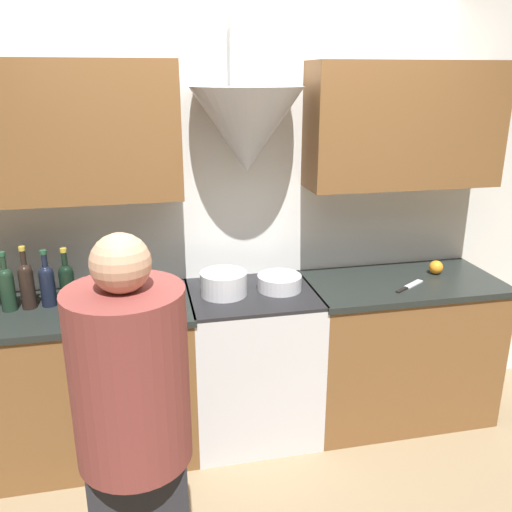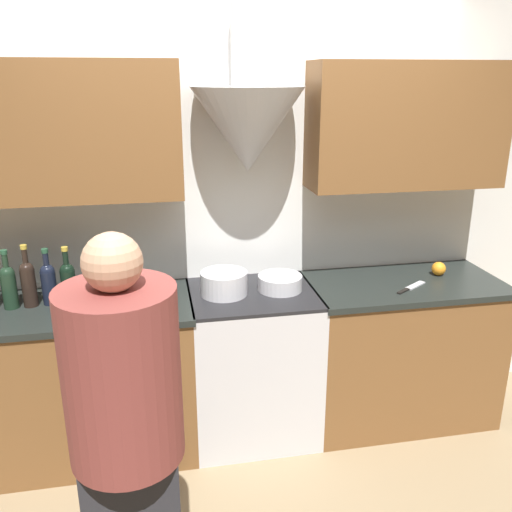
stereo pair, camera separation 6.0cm
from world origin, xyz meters
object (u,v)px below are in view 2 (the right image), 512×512
stove_range (253,363)px  wine_bottle_5 (68,280)px  wine_bottle_4 (49,281)px  wine_bottle_3 (28,281)px  person_foreground_left (128,445)px  stock_pot (224,283)px  wine_bottle_2 (9,285)px  orange_fruit (439,269)px  mixing_bowl (280,283)px

stove_range → wine_bottle_5: bearing=177.1°
wine_bottle_5 → wine_bottle_4: bearing=179.3°
stove_range → wine_bottle_3: bearing=178.1°
stove_range → person_foreground_left: (-0.65, -1.22, 0.44)m
wine_bottle_5 → stock_pot: 0.84m
wine_bottle_2 → wine_bottle_3: bearing=5.2°
wine_bottle_5 → person_foreground_left: bearing=-74.9°
wine_bottle_4 → wine_bottle_5: size_ratio=0.99×
person_foreground_left → wine_bottle_2: bearing=117.0°
stock_pot → orange_fruit: size_ratio=3.10×
mixing_bowl → person_foreground_left: 1.47m
stove_range → orange_fruit: 1.27m
mixing_bowl → wine_bottle_5: bearing=178.0°
mixing_bowl → orange_fruit: size_ratio=2.99×
orange_fruit → mixing_bowl: bearing=-177.3°
wine_bottle_3 → wine_bottle_2: bearing=-174.8°
wine_bottle_2 → stock_pot: 1.13m
wine_bottle_2 → wine_bottle_5: (0.29, 0.02, -0.01)m
wine_bottle_2 → stove_range: bearing=-1.4°
orange_fruit → wine_bottle_3: bearing=-179.5°
wine_bottle_3 → person_foreground_left: person_foreground_left is taller
wine_bottle_3 → mixing_bowl: bearing=-1.2°
stove_range → mixing_bowl: size_ratio=3.60×
stove_range → wine_bottle_2: size_ratio=2.84×
wine_bottle_3 → wine_bottle_4: bearing=7.3°
wine_bottle_4 → person_foreground_left: size_ratio=0.19×
mixing_bowl → orange_fruit: (1.01, 0.05, -0.00)m
wine_bottle_3 → stock_pot: (1.03, -0.03, -0.07)m
person_foreground_left → orange_fruit: bearing=35.0°
person_foreground_left → wine_bottle_5: bearing=105.1°
wine_bottle_2 → person_foreground_left: 1.41m
wine_bottle_4 → orange_fruit: 2.26m
wine_bottle_4 → orange_fruit: bearing=0.2°
wine_bottle_5 → person_foreground_left: person_foreground_left is taller
stove_range → wine_bottle_3: size_ratio=2.68×
stock_pot → mixing_bowl: size_ratio=1.03×
wine_bottle_5 → orange_fruit: size_ratio=3.71×
mixing_bowl → stock_pot: bearing=-179.0°
stove_range → wine_bottle_3: (-1.19, 0.04, 0.59)m
stove_range → wine_bottle_2: 1.41m
wine_bottle_4 → wine_bottle_2: bearing=-173.8°
wine_bottle_5 → mixing_bowl: size_ratio=1.24×
wine_bottle_4 → orange_fruit: size_ratio=3.66×
wine_bottle_3 → orange_fruit: 2.36m
person_foreground_left → stock_pot: bearing=68.2°
wine_bottle_5 → stock_pot: size_ratio=1.20×
wine_bottle_3 → wine_bottle_4: 0.10m
wine_bottle_3 → person_foreground_left: bearing=-66.7°
wine_bottle_5 → mixing_bowl: bearing=-2.0°
wine_bottle_4 → wine_bottle_5: bearing=-0.7°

